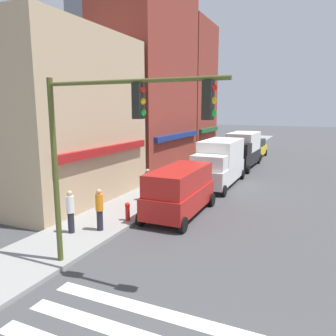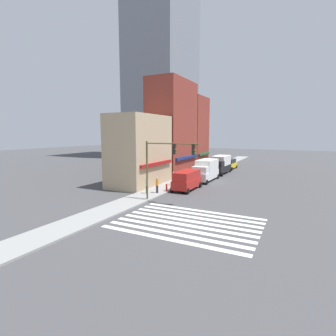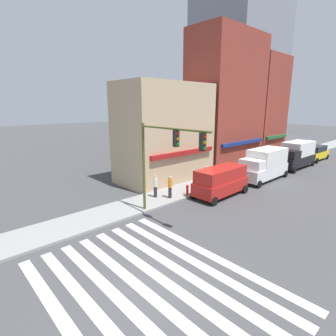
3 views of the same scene
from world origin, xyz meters
The scene contains 10 objects.
storefront_row centered at (20.52, 11.50, 6.60)m, with size 25.89×5.30×15.25m.
traffic_signal centered at (4.52, 4.30, 4.45)m, with size 0.32×5.68×6.08m.
van_red centered at (10.94, 4.70, 1.29)m, with size 5.03×2.22×2.34m.
box_truck_white centered at (17.96, 4.70, 1.59)m, with size 6.21×2.42×3.04m.
box_truck_black centered at (25.53, 4.70, 1.59)m, with size 6.26×2.42×3.04m.
suv_yellow centered at (31.94, 4.70, 1.03)m, with size 4.75×2.12×1.94m.
pedestrian_blue_shirt centered at (12.15, 7.10, 1.07)m, with size 0.32×0.32×1.77m.
pedestrian_white_shirt centered at (6.62, 7.72, 1.07)m, with size 0.32×0.32×1.77m.
pedestrian_orange_vest centered at (7.34, 6.82, 1.07)m, with size 0.32×0.32×1.77m.
fire_hydrant centered at (8.85, 6.40, 0.61)m, with size 0.24×0.24×0.84m.
Camera 1 is at (-3.35, -1.09, 5.16)m, focal length 35.00 mm.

